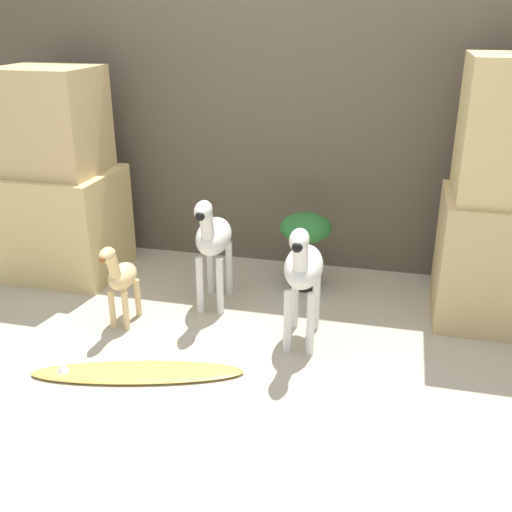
# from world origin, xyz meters

# --- Properties ---
(ground_plane) EXTENTS (14.00, 14.00, 0.00)m
(ground_plane) POSITION_xyz_m (0.00, 0.00, 0.00)
(ground_plane) COLOR #B2A88E
(wall_back) EXTENTS (6.40, 0.08, 2.20)m
(wall_back) POSITION_xyz_m (0.00, 1.42, 1.10)
(wall_back) COLOR brown
(wall_back) RESTS_ON ground_plane
(rock_pillar_left) EXTENTS (0.71, 0.64, 1.37)m
(rock_pillar_left) POSITION_xyz_m (-1.40, 0.86, 0.62)
(rock_pillar_left) COLOR #D1B775
(rock_pillar_left) RESTS_ON ground_plane
(rock_pillar_right) EXTENTS (0.71, 0.64, 1.49)m
(rock_pillar_right) POSITION_xyz_m (1.40, 0.86, 0.70)
(rock_pillar_right) COLOR tan
(rock_pillar_right) RESTS_ON ground_plane
(zebra_right) EXTENTS (0.22, 0.54, 0.73)m
(zebra_right) POSITION_xyz_m (0.33, 0.29, 0.44)
(zebra_right) COLOR silver
(zebra_right) RESTS_ON ground_plane
(zebra_left) EXTENTS (0.23, 0.54, 0.73)m
(zebra_left) POSITION_xyz_m (-0.26, 0.61, 0.44)
(zebra_left) COLOR silver
(zebra_left) RESTS_ON ground_plane
(giraffe_figurine) EXTENTS (0.14, 0.36, 0.53)m
(giraffe_figurine) POSITION_xyz_m (-0.70, 0.25, 0.29)
(giraffe_figurine) COLOR #E0C184
(giraffe_figurine) RESTS_ON ground_plane
(potted_palm_front) EXTENTS (0.33, 0.33, 0.50)m
(potted_palm_front) POSITION_xyz_m (0.23, 0.99, 0.35)
(potted_palm_front) COLOR black
(potted_palm_front) RESTS_ON ground_plane
(surfboard) EXTENTS (1.08, 0.47, 0.07)m
(surfboard) POSITION_xyz_m (-0.42, -0.22, 0.01)
(surfboard) COLOR gold
(surfboard) RESTS_ON ground_plane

